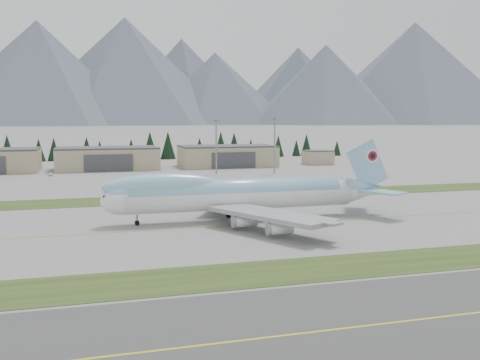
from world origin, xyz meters
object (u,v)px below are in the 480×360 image
object	(u,v)px
boeing_747_freighter	(238,194)
service_vehicle_b	(183,176)
service_vehicle_a	(51,176)
service_vehicle_c	(250,167)
hangar_center	(107,158)
hangar_right	(227,156)

from	to	relation	value
boeing_747_freighter	service_vehicle_b	size ratio (longest dim) A/B	20.39
boeing_747_freighter	service_vehicle_b	world-z (taller)	boeing_747_freighter
service_vehicle_a	service_vehicle_c	xyz separation A→B (m)	(94.33, 14.40, 0.00)
service_vehicle_a	service_vehicle_b	distance (m)	56.96
boeing_747_freighter	hangar_center	world-z (taller)	boeing_747_freighter
hangar_center	service_vehicle_b	distance (m)	51.31
boeing_747_freighter	service_vehicle_c	world-z (taller)	boeing_747_freighter
service_vehicle_b	service_vehicle_c	xyz separation A→B (m)	(40.09, 31.79, 0.00)
boeing_747_freighter	service_vehicle_c	bearing A→B (deg)	72.14
service_vehicle_c	boeing_747_freighter	bearing A→B (deg)	-83.65
hangar_center	service_vehicle_c	distance (m)	70.42
boeing_747_freighter	service_vehicle_c	size ratio (longest dim) A/B	19.84
service_vehicle_c	hangar_center	bearing A→B (deg)	-163.41
hangar_right	service_vehicle_a	size ratio (longest dim) A/B	12.19
boeing_747_freighter	service_vehicle_a	bearing A→B (deg)	113.26
boeing_747_freighter	service_vehicle_a	xyz separation A→B (m)	(-50.04, 119.18, -6.38)
boeing_747_freighter	service_vehicle_a	distance (m)	129.42
hangar_center	service_vehicle_c	bearing A→B (deg)	-8.10
service_vehicle_a	boeing_747_freighter	bearing A→B (deg)	-77.59
hangar_right	service_vehicle_b	size ratio (longest dim) A/B	13.46
hangar_center	service_vehicle_a	bearing A→B (deg)	-135.61
boeing_747_freighter	hangar_right	size ratio (longest dim) A/B	1.52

